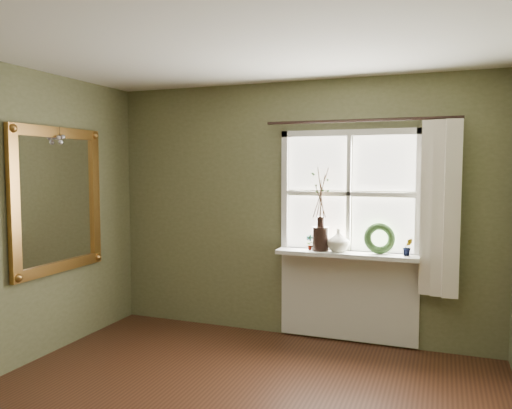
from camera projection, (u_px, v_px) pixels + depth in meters
The scene contains 13 objects.
ceiling at pixel (188, 18), 2.89m from camera, with size 4.50×4.50×0.00m, color silver.
wall_back at pixel (297, 210), 5.14m from camera, with size 4.00×0.10×2.60m, color #606240.
window_frame at pixel (349, 194), 4.86m from camera, with size 1.36×0.06×1.24m.
window_sill at pixel (346, 254), 4.80m from camera, with size 1.36×0.26×0.04m, color silver.
window_apron at pixel (348, 296), 4.94m from camera, with size 1.36×0.04×0.88m, color silver.
dark_jug at pixel (320, 239), 4.88m from camera, with size 0.16×0.16×0.24m, color black.
cream_vase at pixel (338, 240), 4.82m from camera, with size 0.21×0.21×0.22m, color beige.
wreath at pixel (379, 242), 4.72m from camera, with size 0.30×0.30×0.07m, color #28461F.
potted_plant_left at pixel (310, 242), 4.92m from camera, with size 0.08×0.05×0.15m, color #28461F.
potted_plant_right at pixel (408, 247), 4.60m from camera, with size 0.09×0.07×0.17m, color #28461F.
curtain at pixel (440, 209), 4.48m from camera, with size 0.36×0.12×1.59m, color silver.
curtain_rod at pixel (359, 120), 4.72m from camera, with size 0.03×0.03×1.84m, color black.
gilt_mirror at pixel (58, 200), 4.66m from camera, with size 0.10×1.14×1.36m.
Camera 1 is at (1.42, -2.64, 1.74)m, focal length 35.00 mm.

